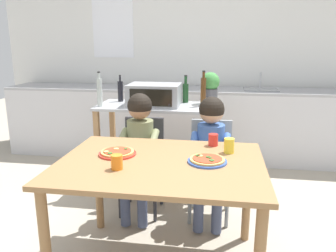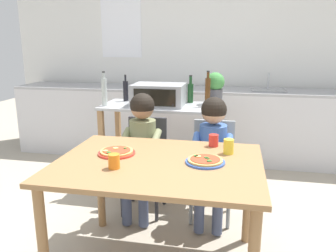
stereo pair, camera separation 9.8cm
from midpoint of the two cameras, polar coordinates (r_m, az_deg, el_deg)
ground_plane at (r=3.36m, az=1.17°, el=-11.87°), size 10.58×10.58×0.00m
back_wall_tiled at (r=4.64m, az=4.00°, el=12.62°), size 5.29×0.13×2.70m
kitchen_counter at (r=4.36m, az=3.39°, el=0.51°), size 4.76×0.60×1.09m
kitchen_island_cart at (r=3.37m, az=-2.45°, el=-1.21°), size 1.18×0.55×0.86m
toaster_oven at (r=3.29m, az=-3.16°, el=5.27°), size 0.49×0.37×0.21m
bottle_dark_olive_oil at (r=3.25m, az=5.08°, el=5.87°), size 0.05×0.05×0.34m
bottle_squat_spirits at (r=3.30m, az=-12.29°, el=5.67°), size 0.05×0.05×0.33m
bottle_brown_beer at (r=3.55m, az=-8.80°, el=5.86°), size 0.05×0.05×0.27m
bottle_tall_green_wine at (r=3.45m, az=2.11°, el=5.77°), size 0.06×0.06×0.28m
potted_herb_plant at (r=3.37m, az=6.26°, el=6.55°), size 0.18×0.18×0.31m
dining_table at (r=2.14m, az=-2.58°, el=-8.40°), size 1.27×0.96×0.75m
dining_chair_left at (r=2.98m, az=-5.26°, el=-5.37°), size 0.36×0.36×0.81m
dining_chair_right at (r=2.89m, az=6.14°, el=-5.97°), size 0.36×0.36×0.81m
child_in_olive_shirt at (r=2.81m, az=-5.93°, el=-2.25°), size 0.32×0.42×1.04m
child_in_blue_striped_shirt at (r=2.72m, az=6.12°, el=-2.93°), size 0.32×0.42×1.02m
pizza_plate_red_rimmed at (r=2.25m, az=-9.76°, el=-4.46°), size 0.24×0.24×0.03m
pizza_plate_blue_rimmed at (r=2.09m, az=5.27°, el=-5.78°), size 0.24×0.24×0.03m
drinking_cup_yellow at (r=2.27m, az=9.01°, el=-3.29°), size 0.07×0.07×0.10m
drinking_cup_red at (r=2.41m, az=6.45°, el=-2.34°), size 0.07×0.07×0.08m
drinking_cup_orange at (r=2.00m, az=-10.00°, el=-6.00°), size 0.07×0.07×0.09m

